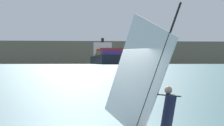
# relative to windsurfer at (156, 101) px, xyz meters

# --- Properties ---
(windsurfer) EXTENTS (2.60, 4.06, 4.01)m
(windsurfer) POSITION_rel_windsurfer_xyz_m (0.00, 0.00, 0.00)
(windsurfer) COLOR white
(windsurfer) RESTS_ON ground_plane
(cargo_ship) EXTENTS (34.85, 143.25, 34.66)m
(cargo_ship) POSITION_rel_windsurfer_xyz_m (72.60, 451.30, 6.67)
(cargo_ship) COLOR black
(cargo_ship) RESTS_ON ground_plane
(distant_headland) EXTENTS (757.79, 457.78, 34.53)m
(distant_headland) POSITION_rel_windsurfer_xyz_m (92.58, 767.24, 16.30)
(distant_headland) COLOR #756B56
(distant_headland) RESTS_ON ground_plane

